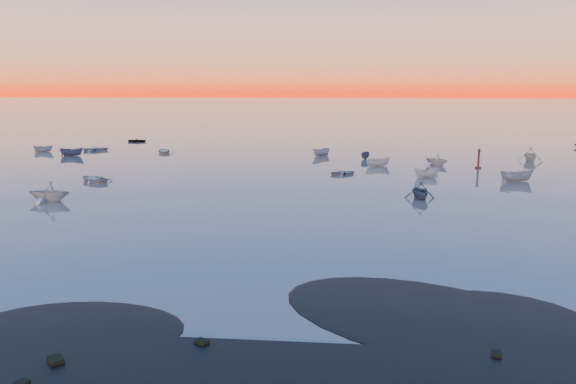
# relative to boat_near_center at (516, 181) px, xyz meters

# --- Properties ---
(ground) EXTENTS (600.00, 600.00, 0.00)m
(ground) POSITION_rel_boat_near_center_xyz_m (-28.54, 59.43, 0.00)
(ground) COLOR #635A52
(ground) RESTS_ON ground
(mud_lobes) EXTENTS (140.00, 6.00, 0.07)m
(mud_lobes) POSITION_rel_boat_near_center_xyz_m (-28.54, -41.57, 0.01)
(mud_lobes) COLOR black
(mud_lobes) RESTS_ON ground
(moored_fleet) EXTENTS (124.00, 58.00, 1.20)m
(moored_fleet) POSITION_rel_boat_near_center_xyz_m (-28.54, 12.43, 0.00)
(moored_fleet) COLOR #B9B9B5
(moored_fleet) RESTS_ON ground
(boat_near_center) EXTENTS (2.11, 4.06, 1.35)m
(boat_near_center) POSITION_rel_boat_near_center_xyz_m (0.00, 0.00, 0.00)
(boat_near_center) COLOR gray
(boat_near_center) RESTS_ON ground
(boat_near_right) EXTENTS (3.96, 2.26, 1.31)m
(boat_near_right) POSITION_rel_boat_near_center_xyz_m (-12.53, -10.98, 0.00)
(boat_near_right) COLOR #334061
(boat_near_right) RESTS_ON ground
(channel_marker) EXTENTS (0.80, 0.80, 2.84)m
(channel_marker) POSITION_rel_boat_near_center_xyz_m (-2.01, 10.05, 1.12)
(channel_marker) COLOR #4D1110
(channel_marker) RESTS_ON ground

